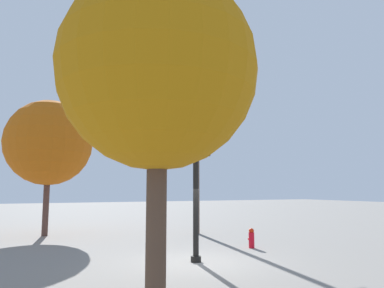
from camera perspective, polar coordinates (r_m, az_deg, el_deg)
ground_plane at (r=13.12m, az=0.62°, el=-18.06°), size 120.00×120.00×0.00m
signal_pole_assembly at (r=14.69m, az=-2.97°, el=4.84°), size 5.74×1.59×7.36m
utility_pole at (r=21.07m, az=0.79°, el=-1.34°), size 0.28×1.80×8.96m
fire_hydrant at (r=16.22m, az=9.33°, el=-14.40°), size 0.33×0.24×0.83m
tree_near at (r=7.31m, az=-5.37°, el=11.08°), size 3.90×3.90×6.75m
tree_mid at (r=21.60m, az=-21.57°, el=0.17°), size 4.71×4.71×7.41m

